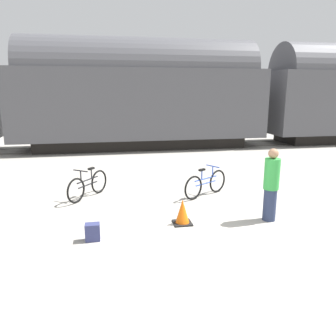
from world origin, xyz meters
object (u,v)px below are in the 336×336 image
freight_train (140,92)px  bicycle_blue (206,184)px  traffic_cone (182,213)px  bicycle_black (88,185)px  backpack (93,232)px  person_in_green (271,185)px

freight_train → bicycle_blue: freight_train is taller
freight_train → traffic_cone: (-0.18, -10.13, -2.53)m
bicycle_black → backpack: bearing=-85.5°
person_in_green → bicycle_blue: bearing=75.9°
bicycle_blue → backpack: size_ratio=4.20×
person_in_green → traffic_cone: 2.04m
bicycle_blue → person_in_green: (0.88, -1.94, 0.47)m
bicycle_black → traffic_cone: bearing=-46.5°
bicycle_blue → freight_train: bearing=96.1°
backpack → person_in_green: bearing=5.0°
person_in_green → traffic_cone: (-1.95, 0.15, -0.56)m
bicycle_black → bicycle_blue: bicycle_black is taller
freight_train → traffic_cone: bearing=-91.0°
person_in_green → backpack: bearing=146.5°
freight_train → person_in_green: bearing=-80.2°
traffic_cone → person_in_green: bearing=-4.4°
freight_train → bicycle_blue: (0.89, -8.34, -2.44)m
freight_train → bicycle_black: 8.59m
freight_train → traffic_cone: freight_train is taller
freight_train → backpack: freight_train is taller
backpack → traffic_cone: traffic_cone is taller
person_in_green → traffic_cone: size_ratio=2.96×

